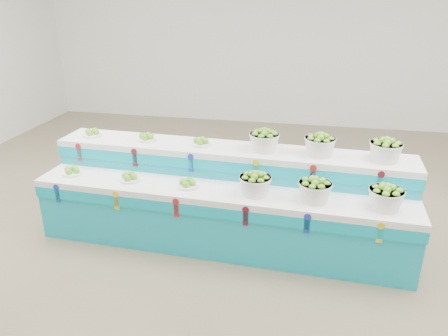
# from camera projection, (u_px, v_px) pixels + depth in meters

# --- Properties ---
(ground) EXTENTS (10.00, 10.00, 0.00)m
(ground) POSITION_uv_depth(u_px,v_px,m) (240.00, 247.00, 4.83)
(ground) COLOR #706247
(ground) RESTS_ON ground
(back_wall) EXTENTS (10.00, 0.00, 10.00)m
(back_wall) POSITION_uv_depth(u_px,v_px,m) (283.00, 27.00, 8.60)
(back_wall) COLOR silver
(back_wall) RESTS_ON ground
(display_stand) EXTENTS (4.14, 1.25, 1.02)m
(display_stand) POSITION_uv_depth(u_px,v_px,m) (224.00, 198.00, 4.83)
(display_stand) COLOR #15A6C0
(display_stand) RESTS_ON ground
(plate_lower_left) EXTENTS (0.24, 0.24, 0.10)m
(plate_lower_left) POSITION_uv_depth(u_px,v_px,m) (72.00, 170.00, 4.90)
(plate_lower_left) COLOR white
(plate_lower_left) RESTS_ON display_stand
(plate_lower_mid) EXTENTS (0.24, 0.24, 0.10)m
(plate_lower_mid) POSITION_uv_depth(u_px,v_px,m) (129.00, 176.00, 4.73)
(plate_lower_mid) COLOR white
(plate_lower_mid) RESTS_ON display_stand
(plate_lower_right) EXTENTS (0.24, 0.24, 0.10)m
(plate_lower_right) POSITION_uv_depth(u_px,v_px,m) (188.00, 183.00, 4.58)
(plate_lower_right) COLOR white
(plate_lower_right) RESTS_ON display_stand
(basket_lower_left) EXTENTS (0.35, 0.35, 0.24)m
(basket_lower_left) POSITION_uv_depth(u_px,v_px,m) (255.00, 183.00, 4.39)
(basket_lower_left) COLOR silver
(basket_lower_left) RESTS_ON display_stand
(basket_lower_mid) EXTENTS (0.35, 0.35, 0.24)m
(basket_lower_mid) POSITION_uv_depth(u_px,v_px,m) (315.00, 190.00, 4.25)
(basket_lower_mid) COLOR silver
(basket_lower_mid) RESTS_ON display_stand
(basket_lower_right) EXTENTS (0.35, 0.35, 0.24)m
(basket_lower_right) POSITION_uv_depth(u_px,v_px,m) (386.00, 197.00, 4.10)
(basket_lower_right) COLOR silver
(basket_lower_right) RESTS_ON display_stand
(plate_upper_left) EXTENTS (0.24, 0.24, 0.10)m
(plate_upper_left) POSITION_uv_depth(u_px,v_px,m) (92.00, 132.00, 5.24)
(plate_upper_left) COLOR white
(plate_upper_left) RESTS_ON display_stand
(plate_upper_mid) EXTENTS (0.24, 0.24, 0.10)m
(plate_upper_mid) POSITION_uv_depth(u_px,v_px,m) (146.00, 137.00, 5.07)
(plate_upper_mid) COLOR white
(plate_upper_mid) RESTS_ON display_stand
(plate_upper_right) EXTENTS (0.24, 0.24, 0.10)m
(plate_upper_right) POSITION_uv_depth(u_px,v_px,m) (201.00, 141.00, 4.92)
(plate_upper_right) COLOR white
(plate_upper_right) RESTS_ON display_stand
(basket_upper_left) EXTENTS (0.35, 0.35, 0.24)m
(basket_upper_left) POSITION_uv_depth(u_px,v_px,m) (264.00, 140.00, 4.73)
(basket_upper_left) COLOR silver
(basket_upper_left) RESTS_ON display_stand
(basket_upper_mid) EXTENTS (0.35, 0.35, 0.24)m
(basket_upper_mid) POSITION_uv_depth(u_px,v_px,m) (320.00, 145.00, 4.59)
(basket_upper_mid) COLOR silver
(basket_upper_mid) RESTS_ON display_stand
(basket_upper_right) EXTENTS (0.35, 0.35, 0.24)m
(basket_upper_right) POSITION_uv_depth(u_px,v_px,m) (386.00, 150.00, 4.44)
(basket_upper_right) COLOR silver
(basket_upper_right) RESTS_ON display_stand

